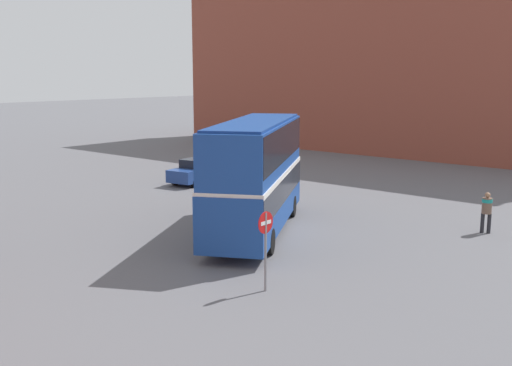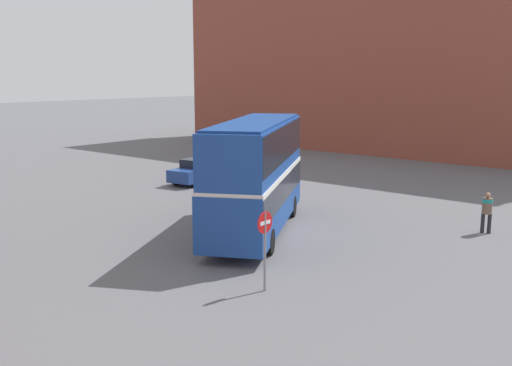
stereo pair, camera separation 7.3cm
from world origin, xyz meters
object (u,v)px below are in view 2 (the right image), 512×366
Objects in this scene: no_entry_sign at (265,237)px; parked_car_kerb_far at (199,171)px; pedestrian_foreground at (487,208)px; double_decker_bus at (256,170)px.

parked_car_kerb_far is at bearing 51.14° from no_entry_sign.
pedestrian_foreground is 17.94m from parked_car_kerb_far.
double_decker_bus is 5.67× the size of pedestrian_foreground.
double_decker_bus is at bearing -74.11° from pedestrian_foreground.
pedestrian_foreground is at bearing 79.89° from parked_car_kerb_far.
parked_car_kerb_far is 1.71× the size of no_entry_sign.
parked_car_kerb_far is (0.70, 17.92, -0.31)m from pedestrian_foreground.
pedestrian_foreground is 0.69× the size of no_entry_sign.
double_decker_bus is 12.52m from parked_car_kerb_far.
pedestrian_foreground reaches higher than parked_car_kerb_far.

